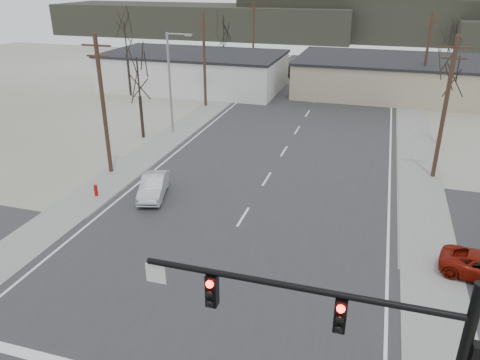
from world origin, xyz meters
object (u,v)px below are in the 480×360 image
Objects in this scene: sedan_crossing at (153,186)px; car_far_a at (377,77)px; car_far_b at (293,71)px; traffic_signal_mast at (380,351)px; fire_hydrant at (96,190)px.

sedan_crossing is 42.91m from car_far_a.
sedan_crossing is 1.02× the size of car_far_b.
sedan_crossing is at bearing -113.14° from car_far_b.
traffic_signal_mast is at bearing 80.18° from car_far_a.
fire_hydrant is at bearing -179.59° from sedan_crossing.
fire_hydrant is at bearing 141.87° from traffic_signal_mast.
car_far_b is (1.21, 42.01, 0.01)m from sedan_crossing.
car_far_a is at bearing 56.52° from sedan_crossing.
traffic_signal_mast reaches higher than car_far_b.
sedan_crossing is at bearing 61.16° from car_far_a.
traffic_signal_mast reaches higher than car_far_a.
car_far_a is (-1.48, 56.22, -3.89)m from traffic_signal_mast.
sedan_crossing is at bearing 16.38° from fire_hydrant.
car_far_b is at bearing -16.64° from car_far_a.
traffic_signal_mast is 23.39m from fire_hydrant.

